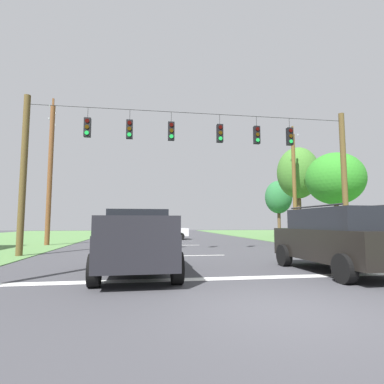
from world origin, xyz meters
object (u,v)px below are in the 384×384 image
(overhead_signal_span, at_px, (196,166))
(suv_black, at_px, (338,238))
(utility_pole_mid_right, at_px, (294,186))
(utility_pole_near_left, at_px, (50,171))
(distant_car_crossing_white, at_px, (164,231))
(tree_roadside_left, at_px, (335,179))
(tree_roadside_right, at_px, (298,173))
(tree_roadside_far_right, at_px, (278,197))
(pickup_truck, at_px, (137,241))

(overhead_signal_span, bearing_deg, suv_black, -62.34)
(utility_pole_mid_right, relative_size, utility_pole_near_left, 0.90)
(overhead_signal_span, distance_m, utility_pole_mid_right, 11.63)
(distant_car_crossing_white, distance_m, utility_pole_mid_right, 11.96)
(utility_pole_mid_right, distance_m, tree_roadside_left, 3.39)
(tree_roadside_right, xyz_separation_m, tree_roadside_far_right, (0.39, 5.10, -1.76))
(suv_black, bearing_deg, utility_pole_near_left, 132.84)
(overhead_signal_span, height_order, tree_roadside_left, overhead_signal_span)
(pickup_truck, relative_size, suv_black, 1.12)
(utility_pole_near_left, height_order, tree_roadside_left, utility_pole_near_left)
(tree_roadside_left, bearing_deg, utility_pole_mid_right, 116.15)
(pickup_truck, height_order, distant_car_crossing_white, pickup_truck)
(utility_pole_near_left, distance_m, tree_roadside_far_right, 22.15)
(pickup_truck, distance_m, tree_roadside_right, 21.60)
(tree_roadside_right, relative_size, tree_roadside_left, 1.29)
(tree_roadside_left, bearing_deg, tree_roadside_far_right, 85.69)
(overhead_signal_span, distance_m, distant_car_crossing_white, 13.44)
(suv_black, distance_m, tree_roadside_left, 13.36)
(utility_pole_near_left, distance_m, tree_roadside_right, 20.36)
(distant_car_crossing_white, xyz_separation_m, tree_roadside_left, (11.40, -8.67, 3.79))
(distant_car_crossing_white, xyz_separation_m, utility_pole_near_left, (-8.22, -5.95, 4.29))
(tree_roadside_left, bearing_deg, utility_pole_near_left, 172.12)
(overhead_signal_span, relative_size, tree_roadside_left, 2.62)
(tree_roadside_far_right, bearing_deg, suv_black, -110.15)
(suv_black, height_order, tree_roadside_left, tree_roadside_left)
(overhead_signal_span, distance_m, utility_pole_near_left, 11.44)
(pickup_truck, bearing_deg, tree_roadside_far_right, 55.92)
(utility_pole_near_left, bearing_deg, suv_black, -47.16)
(utility_pole_mid_right, height_order, tree_roadside_far_right, utility_pole_mid_right)
(suv_black, distance_m, utility_pole_near_left, 18.74)
(distant_car_crossing_white, relative_size, utility_pole_mid_right, 0.48)
(tree_roadside_left, bearing_deg, suv_black, -123.86)
(tree_roadside_left, bearing_deg, overhead_signal_span, -158.11)
(distant_car_crossing_white, xyz_separation_m, tree_roadside_far_right, (12.24, 2.48, 3.39))
(distant_car_crossing_white, distance_m, tree_roadside_right, 13.18)
(pickup_truck, bearing_deg, tree_roadside_right, 49.01)
(utility_pole_near_left, height_order, tree_roadside_right, utility_pole_near_left)
(pickup_truck, height_order, tree_roadside_left, tree_roadside_left)
(utility_pole_mid_right, bearing_deg, utility_pole_near_left, -178.97)
(pickup_truck, height_order, tree_roadside_far_right, tree_roadside_far_right)
(distant_car_crossing_white, bearing_deg, tree_roadside_left, -37.26)
(distant_car_crossing_white, bearing_deg, utility_pole_near_left, -144.09)
(pickup_truck, relative_size, utility_pole_mid_right, 0.59)
(tree_roadside_left, bearing_deg, tree_roadside_right, 85.78)
(overhead_signal_span, relative_size, suv_black, 3.46)
(suv_black, bearing_deg, tree_roadside_far_right, 69.85)
(overhead_signal_span, height_order, distant_car_crossing_white, overhead_signal_span)
(utility_pole_near_left, bearing_deg, pickup_truck, -63.39)
(pickup_truck, height_order, tree_roadside_right, tree_roadside_right)
(tree_roadside_right, bearing_deg, distant_car_crossing_white, 167.52)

